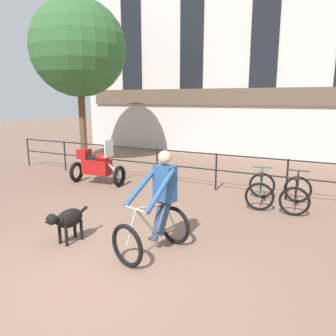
# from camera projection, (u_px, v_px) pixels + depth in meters

# --- Properties ---
(ground_plane) EXTENTS (60.00, 60.00, 0.00)m
(ground_plane) POSITION_uv_depth(u_px,v_px,m) (95.00, 279.00, 4.68)
(ground_plane) COLOR #7A5B4C
(canal_railing) EXTENTS (15.05, 0.05, 1.05)m
(canal_railing) POSITION_uv_depth(u_px,v_px,m) (216.00, 165.00, 9.05)
(canal_railing) COLOR black
(canal_railing) RESTS_ON ground_plane
(building_facade) EXTENTS (18.00, 0.72, 10.67)m
(building_facade) POSITION_uv_depth(u_px,v_px,m) (267.00, 28.00, 13.13)
(building_facade) COLOR beige
(building_facade) RESTS_ON ground_plane
(cyclist_with_bike) EXTENTS (0.95, 1.30, 1.70)m
(cyclist_with_bike) POSITION_uv_depth(u_px,v_px,m) (158.00, 208.00, 5.37)
(cyclist_with_bike) COLOR black
(cyclist_with_bike) RESTS_ON ground_plane
(dog) EXTENTS (0.35, 0.92, 0.63)m
(dog) POSITION_uv_depth(u_px,v_px,m) (67.00, 219.00, 5.77)
(dog) COLOR black
(dog) RESTS_ON ground_plane
(parked_motorcycle) EXTENTS (1.68, 0.77, 1.35)m
(parked_motorcycle) POSITION_uv_depth(u_px,v_px,m) (97.00, 166.00, 9.76)
(parked_motorcycle) COLOR black
(parked_motorcycle) RESTS_ON ground_plane
(parked_bicycle_near_lamp) EXTENTS (0.82, 1.20, 0.86)m
(parked_bicycle_near_lamp) POSITION_uv_depth(u_px,v_px,m) (261.00, 190.00, 7.94)
(parked_bicycle_near_lamp) COLOR black
(parked_bicycle_near_lamp) RESTS_ON ground_plane
(parked_bicycle_mid_left) EXTENTS (0.70, 1.14, 0.86)m
(parked_bicycle_mid_left) POSITION_uv_depth(u_px,v_px,m) (296.00, 194.00, 7.58)
(parked_bicycle_mid_left) COLOR black
(parked_bicycle_mid_left) RESTS_ON ground_plane
(tree_canalside_left) EXTENTS (3.53, 3.53, 6.11)m
(tree_canalside_left) POSITION_uv_depth(u_px,v_px,m) (79.00, 49.00, 12.08)
(tree_canalside_left) COLOR brown
(tree_canalside_left) RESTS_ON ground_plane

